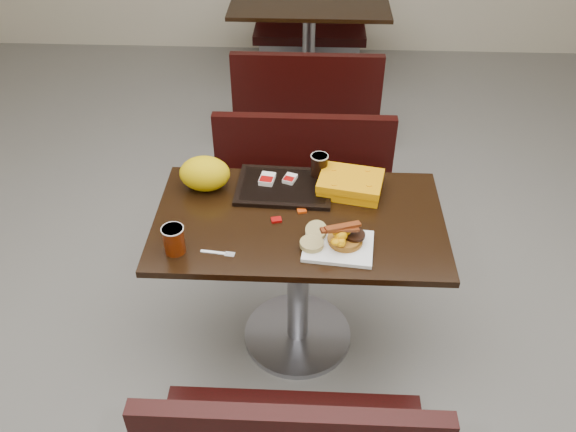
{
  "coord_description": "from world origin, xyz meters",
  "views": [
    {
      "loc": [
        0.04,
        -1.92,
        2.3
      ],
      "look_at": [
        -0.04,
        -0.08,
        0.82
      ],
      "focal_mm": 37.13,
      "sensor_mm": 36.0,
      "label": 1
    }
  ],
  "objects_px": {
    "bench_near_n": "(302,193)",
    "clamshell": "(350,184)",
    "table_far": "(309,49)",
    "hashbrown_sleeve_left": "(267,179)",
    "bench_far_n": "(310,19)",
    "coffee_cup_far": "(319,165)",
    "tray": "(284,187)",
    "bench_near_s": "(292,422)",
    "bench_far_s": "(307,92)",
    "coffee_cup_near": "(174,240)",
    "platter": "(338,246)",
    "table_near": "(298,282)",
    "paper_bag": "(205,174)",
    "hashbrown_sleeve_right": "(290,179)",
    "pancake_stack": "(346,239)",
    "fork": "(213,252)",
    "knife": "(349,246)"
  },
  "relations": [
    {
      "from": "bench_near_n",
      "to": "paper_bag",
      "type": "height_order",
      "value": "paper_bag"
    },
    {
      "from": "table_far",
      "to": "hashbrown_sleeve_right",
      "type": "bearing_deg",
      "value": -91.18
    },
    {
      "from": "fork",
      "to": "coffee_cup_far",
      "type": "relative_size",
      "value": 1.34
    },
    {
      "from": "pancake_stack",
      "to": "hashbrown_sleeve_left",
      "type": "relative_size",
      "value": 1.61
    },
    {
      "from": "fork",
      "to": "paper_bag",
      "type": "height_order",
      "value": "paper_bag"
    },
    {
      "from": "clamshell",
      "to": "coffee_cup_near",
      "type": "bearing_deg",
      "value": -137.04
    },
    {
      "from": "table_near",
      "to": "pancake_stack",
      "type": "xyz_separation_m",
      "value": [
        0.18,
        -0.16,
        0.4
      ]
    },
    {
      "from": "platter",
      "to": "coffee_cup_far",
      "type": "xyz_separation_m",
      "value": [
        -0.08,
        0.47,
        0.06
      ]
    },
    {
      "from": "tray",
      "to": "platter",
      "type": "bearing_deg",
      "value": -56.54
    },
    {
      "from": "hashbrown_sleeve_left",
      "to": "table_near",
      "type": "bearing_deg",
      "value": -47.89
    },
    {
      "from": "knife",
      "to": "coffee_cup_far",
      "type": "distance_m",
      "value": 0.48
    },
    {
      "from": "bench_near_n",
      "to": "bench_far_n",
      "type": "height_order",
      "value": "same"
    },
    {
      "from": "bench_far_n",
      "to": "coffee_cup_far",
      "type": "bearing_deg",
      "value": -88.48
    },
    {
      "from": "paper_bag",
      "to": "hashbrown_sleeve_left",
      "type": "bearing_deg",
      "value": 7.75
    },
    {
      "from": "platter",
      "to": "bench_near_s",
      "type": "bearing_deg",
      "value": -100.82
    },
    {
      "from": "bench_far_s",
      "to": "coffee_cup_near",
      "type": "relative_size",
      "value": 8.81
    },
    {
      "from": "bench_near_s",
      "to": "bench_far_n",
      "type": "bearing_deg",
      "value": 90.0
    },
    {
      "from": "bench_near_s",
      "to": "coffee_cup_near",
      "type": "xyz_separation_m",
      "value": [
        -0.47,
        0.47,
        0.45
      ]
    },
    {
      "from": "hashbrown_sleeve_right",
      "to": "coffee_cup_far",
      "type": "xyz_separation_m",
      "value": [
        0.13,
        0.05,
        0.04
      ]
    },
    {
      "from": "coffee_cup_near",
      "to": "pancake_stack",
      "type": "bearing_deg",
      "value": 5.71
    },
    {
      "from": "table_near",
      "to": "bench_far_n",
      "type": "bearing_deg",
      "value": 90.0
    },
    {
      "from": "bench_far_n",
      "to": "pancake_stack",
      "type": "xyz_separation_m",
      "value": [
        0.18,
        -3.46,
        0.42
      ]
    },
    {
      "from": "coffee_cup_near",
      "to": "tray",
      "type": "height_order",
      "value": "coffee_cup_near"
    },
    {
      "from": "coffee_cup_far",
      "to": "paper_bag",
      "type": "bearing_deg",
      "value": -168.92
    },
    {
      "from": "bench_far_n",
      "to": "pancake_stack",
      "type": "relative_size",
      "value": 7.37
    },
    {
      "from": "hashbrown_sleeve_left",
      "to": "bench_near_s",
      "type": "bearing_deg",
      "value": -71.76
    },
    {
      "from": "table_far",
      "to": "table_near",
      "type": "bearing_deg",
      "value": -90.0
    },
    {
      "from": "bench_far_n",
      "to": "tray",
      "type": "xyz_separation_m",
      "value": [
        -0.07,
        -3.1,
        0.4
      ]
    },
    {
      "from": "table_far",
      "to": "paper_bag",
      "type": "height_order",
      "value": "paper_bag"
    },
    {
      "from": "table_near",
      "to": "tray",
      "type": "height_order",
      "value": "tray"
    },
    {
      "from": "hashbrown_sleeve_right",
      "to": "paper_bag",
      "type": "height_order",
      "value": "paper_bag"
    },
    {
      "from": "bench_near_s",
      "to": "knife",
      "type": "height_order",
      "value": "knife"
    },
    {
      "from": "tray",
      "to": "hashbrown_sleeve_right",
      "type": "bearing_deg",
      "value": 59.69
    },
    {
      "from": "bench_far_s",
      "to": "hashbrown_sleeve_right",
      "type": "height_order",
      "value": "hashbrown_sleeve_right"
    },
    {
      "from": "platter",
      "to": "coffee_cup_near",
      "type": "distance_m",
      "value": 0.63
    },
    {
      "from": "bench_near_n",
      "to": "clamshell",
      "type": "relative_size",
      "value": 3.7
    },
    {
      "from": "knife",
      "to": "paper_bag",
      "type": "height_order",
      "value": "paper_bag"
    },
    {
      "from": "knife",
      "to": "coffee_cup_far",
      "type": "bearing_deg",
      "value": 176.13
    },
    {
      "from": "platter",
      "to": "clamshell",
      "type": "relative_size",
      "value": 0.99
    },
    {
      "from": "bench_near_s",
      "to": "tray",
      "type": "xyz_separation_m",
      "value": [
        -0.07,
        0.9,
        0.4
      ]
    },
    {
      "from": "fork",
      "to": "hashbrown_sleeve_right",
      "type": "bearing_deg",
      "value": 66.19
    },
    {
      "from": "pancake_stack",
      "to": "fork",
      "type": "relative_size",
      "value": 1.01
    },
    {
      "from": "bench_far_n",
      "to": "platter",
      "type": "height_order",
      "value": "platter"
    },
    {
      "from": "bench_far_s",
      "to": "hashbrown_sleeve_right",
      "type": "xyz_separation_m",
      "value": [
        -0.05,
        -1.66,
        0.42
      ]
    },
    {
      "from": "coffee_cup_far",
      "to": "table_near",
      "type": "bearing_deg",
      "value": -105.35
    },
    {
      "from": "table_far",
      "to": "tray",
      "type": "height_order",
      "value": "tray"
    },
    {
      "from": "bench_far_s",
      "to": "hashbrown_sleeve_right",
      "type": "relative_size",
      "value": 14.85
    },
    {
      "from": "table_far",
      "to": "paper_bag",
      "type": "relative_size",
      "value": 5.44
    },
    {
      "from": "bench_near_n",
      "to": "platter",
      "type": "bearing_deg",
      "value": -79.84
    },
    {
      "from": "table_far",
      "to": "hashbrown_sleeve_left",
      "type": "bearing_deg",
      "value": -93.59
    }
  ]
}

